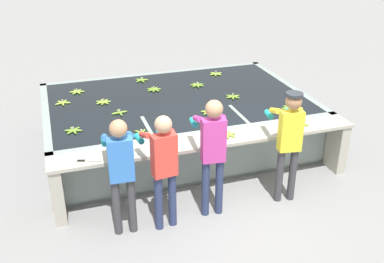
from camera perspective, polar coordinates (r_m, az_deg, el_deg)
The scene contains 24 objects.
ground_plane at distance 6.90m, azimuth 2.88°, elevation -8.52°, with size 80.00×80.00×0.00m, color gray.
wash_tank at distance 8.33m, azimuth -1.92°, elevation 1.38°, with size 4.69×3.10×0.90m.
work_ledge at distance 6.74m, azimuth 2.32°, elevation -2.96°, with size 4.69×0.45×0.90m.
worker_0 at distance 5.80m, azimuth -9.00°, elevation -4.42°, with size 0.43×0.72×1.66m.
worker_1 at distance 5.84m, azimuth -3.65°, elevation -3.89°, with size 0.46×0.73×1.66m.
worker_2 at distance 6.07m, azimuth 2.64°, elevation -1.98°, with size 0.45×0.73×1.75m.
worker_3 at distance 6.53m, azimuth 12.23°, elevation -0.58°, with size 0.47×0.74×1.72m.
banana_bunch_floating_0 at distance 8.20m, azimuth 5.21°, elevation 4.45°, with size 0.28×0.27×0.08m.
banana_bunch_floating_1 at distance 8.08m, azimuth -11.21°, elevation 3.70°, with size 0.28×0.28×0.08m.
banana_bunch_floating_2 at distance 7.14m, azimuth 2.99°, elevation 1.18°, with size 0.27×0.28×0.08m.
banana_bunch_floating_3 at distance 8.55m, azimuth -4.86°, elevation 5.34°, with size 0.28×0.28×0.08m.
banana_bunch_floating_4 at distance 9.41m, azimuth 3.05°, elevation 7.34°, with size 0.28×0.27×0.08m.
banana_bunch_floating_5 at distance 8.75m, azimuth 0.66°, elevation 5.93°, with size 0.28×0.28×0.08m.
banana_bunch_floating_6 at distance 7.52m, azimuth 2.15°, elevation 2.51°, with size 0.26×0.28×0.08m.
banana_bunch_floating_7 at distance 7.84m, azimuth 12.23°, elevation 2.92°, with size 0.28×0.28×0.08m.
banana_bunch_floating_8 at distance 6.82m, azimuth -6.45°, elevation -0.19°, with size 0.28×0.27×0.08m.
banana_bunch_floating_9 at distance 8.67m, azimuth -14.41°, elevation 4.91°, with size 0.28×0.27×0.08m.
banana_bunch_floating_10 at distance 7.58m, azimuth -9.19°, elevation 2.39°, with size 0.28×0.28×0.08m.
banana_bunch_floating_11 at distance 7.09m, azimuth -14.83°, elevation 0.13°, with size 0.28×0.28×0.08m.
banana_bunch_floating_12 at distance 9.08m, azimuth -6.44°, elevation 6.51°, with size 0.27×0.28×0.08m.
banana_bunch_floating_13 at distance 8.21m, azimuth -16.10°, elevation 3.54°, with size 0.28×0.27×0.08m.
banana_bunch_ledge_0 at distance 7.27m, azimuth 13.62°, elevation 0.96°, with size 0.27×0.27×0.08m.
banana_bunch_ledge_1 at distance 6.74m, azimuth 4.47°, elevation -0.38°, with size 0.27×0.28×0.08m.
knife_0 at distance 6.21m, azimuth -13.27°, elevation -3.61°, with size 0.34×0.12×0.02m.
Camera 1 is at (-2.10, -5.31, 3.88)m, focal length 42.00 mm.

